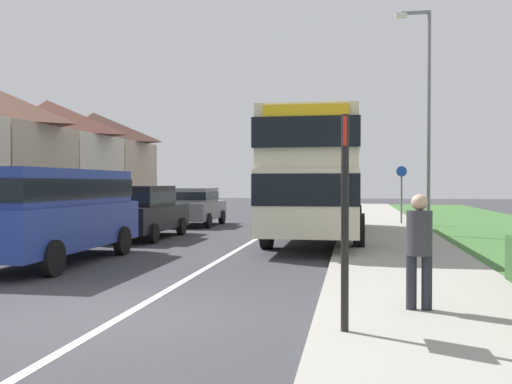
# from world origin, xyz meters

# --- Properties ---
(ground_plane) EXTENTS (120.00, 120.00, 0.00)m
(ground_plane) POSITION_xyz_m (0.00, 0.00, 0.00)
(ground_plane) COLOR #38383D
(lane_marking_centre) EXTENTS (0.14, 60.00, 0.01)m
(lane_marking_centre) POSITION_xyz_m (0.00, 8.00, 0.00)
(lane_marking_centre) COLOR silver
(lane_marking_centre) RESTS_ON ground_plane
(pavement_near_side) EXTENTS (3.20, 68.00, 0.12)m
(pavement_near_side) POSITION_xyz_m (4.20, 6.00, 0.06)
(pavement_near_side) COLOR #9E998E
(pavement_near_side) RESTS_ON ground_plane
(double_decker_bus) EXTENTS (2.80, 10.69, 3.70)m
(double_decker_bus) POSITION_xyz_m (1.99, 11.26, 2.14)
(double_decker_bus) COLOR beige
(double_decker_bus) RESTS_ON ground_plane
(parked_van_blue) EXTENTS (2.11, 5.49, 2.12)m
(parked_van_blue) POSITION_xyz_m (-3.60, 4.64, 1.27)
(parked_van_blue) COLOR navy
(parked_van_blue) RESTS_ON ground_plane
(parked_car_black) EXTENTS (1.91, 4.59, 1.72)m
(parked_car_black) POSITION_xyz_m (-3.68, 10.44, 0.94)
(parked_car_black) COLOR black
(parked_car_black) RESTS_ON ground_plane
(parked_car_grey) EXTENTS (1.96, 4.00, 1.60)m
(parked_car_grey) POSITION_xyz_m (-3.53, 16.13, 0.88)
(parked_car_grey) COLOR slate
(parked_car_grey) RESTS_ON ground_plane
(pedestrian_at_stop) EXTENTS (0.34, 0.34, 1.67)m
(pedestrian_at_stop) POSITION_xyz_m (3.97, 0.60, 0.98)
(pedestrian_at_stop) COLOR #23232D
(pedestrian_at_stop) RESTS_ON ground_plane
(bus_stop_sign) EXTENTS (0.09, 0.52, 2.60)m
(bus_stop_sign) POSITION_xyz_m (3.00, -0.69, 1.54)
(bus_stop_sign) COLOR black
(bus_stop_sign) RESTS_ON ground_plane
(cycle_route_sign) EXTENTS (0.44, 0.08, 2.52)m
(cycle_route_sign) POSITION_xyz_m (5.09, 17.55, 1.43)
(cycle_route_sign) COLOR slate
(cycle_route_sign) RESTS_ON ground_plane
(street_lamp_mid) EXTENTS (1.14, 0.20, 7.53)m
(street_lamp_mid) POSITION_xyz_m (5.45, 12.48, 4.31)
(street_lamp_mid) COLOR slate
(street_lamp_mid) RESTS_ON ground_plane
(house_terrace_far_side) EXTENTS (7.08, 24.10, 6.67)m
(house_terrace_far_side) POSITION_xyz_m (-14.63, 20.80, 3.33)
(house_terrace_far_side) COLOR beige
(house_terrace_far_side) RESTS_ON ground_plane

